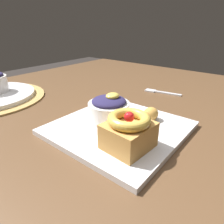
{
  "coord_description": "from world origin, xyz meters",
  "views": [
    {
      "loc": [
        -0.34,
        -0.41,
        0.96
      ],
      "look_at": [
        -0.02,
        -0.15,
        0.77
      ],
      "focal_mm": 32.23,
      "sensor_mm": 36.0,
      "label": 1
    }
  ],
  "objects_px": {
    "front_plate": "(119,128)",
    "fork": "(160,92)",
    "berry_ramekin": "(109,109)",
    "fritter_front": "(151,114)",
    "fritter_middle": "(114,100)",
    "cake_slice": "(129,131)"
  },
  "relations": [
    {
      "from": "cake_slice",
      "to": "berry_ramekin",
      "type": "relative_size",
      "value": 0.92
    },
    {
      "from": "berry_ramekin",
      "to": "fritter_middle",
      "type": "xyz_separation_m",
      "value": [
        0.08,
        0.05,
        -0.01
      ]
    },
    {
      "from": "fork",
      "to": "cake_slice",
      "type": "bearing_deg",
      "value": 97.6
    },
    {
      "from": "fritter_middle",
      "to": "fork",
      "type": "xyz_separation_m",
      "value": [
        0.21,
        -0.03,
        -0.03
      ]
    },
    {
      "from": "front_plate",
      "to": "cake_slice",
      "type": "distance_m",
      "value": 0.09
    },
    {
      "from": "front_plate",
      "to": "fork",
      "type": "distance_m",
      "value": 0.31
    },
    {
      "from": "berry_ramekin",
      "to": "fritter_middle",
      "type": "height_order",
      "value": "berry_ramekin"
    },
    {
      "from": "fork",
      "to": "front_plate",
      "type": "bearing_deg",
      "value": 89.3
    },
    {
      "from": "fritter_front",
      "to": "fritter_middle",
      "type": "distance_m",
      "value": 0.13
    },
    {
      "from": "front_plate",
      "to": "berry_ramekin",
      "type": "xyz_separation_m",
      "value": [
        0.01,
        0.04,
        0.03
      ]
    },
    {
      "from": "front_plate",
      "to": "fritter_middle",
      "type": "distance_m",
      "value": 0.12
    },
    {
      "from": "front_plate",
      "to": "fork",
      "type": "relative_size",
      "value": 2.13
    },
    {
      "from": "fritter_front",
      "to": "berry_ramekin",
      "type": "bearing_deg",
      "value": 128.69
    },
    {
      "from": "front_plate",
      "to": "fritter_front",
      "type": "xyz_separation_m",
      "value": [
        0.07,
        -0.04,
        0.02
      ]
    },
    {
      "from": "berry_ramekin",
      "to": "fork",
      "type": "relative_size",
      "value": 0.77
    },
    {
      "from": "front_plate",
      "to": "berry_ramekin",
      "type": "height_order",
      "value": "berry_ramekin"
    },
    {
      "from": "cake_slice",
      "to": "fritter_front",
      "type": "bearing_deg",
      "value": 10.63
    },
    {
      "from": "berry_ramekin",
      "to": "fritter_middle",
      "type": "relative_size",
      "value": 2.33
    },
    {
      "from": "cake_slice",
      "to": "fritter_middle",
      "type": "xyz_separation_m",
      "value": [
        0.14,
        0.15,
        -0.02
      ]
    },
    {
      "from": "cake_slice",
      "to": "fork",
      "type": "relative_size",
      "value": 0.71
    },
    {
      "from": "berry_ramekin",
      "to": "fork",
      "type": "height_order",
      "value": "berry_ramekin"
    },
    {
      "from": "front_plate",
      "to": "fritter_middle",
      "type": "bearing_deg",
      "value": 43.39
    }
  ]
}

